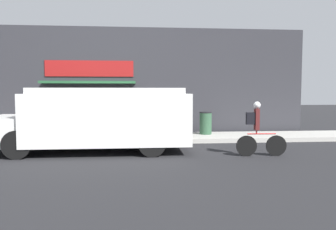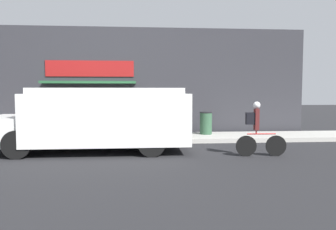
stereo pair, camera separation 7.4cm
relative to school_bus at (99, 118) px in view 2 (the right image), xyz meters
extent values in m
plane|color=#232326|center=(-0.13, 1.34, -1.10)|extent=(70.00, 70.00, 0.00)
cube|color=#ADAAA3|center=(-0.13, 2.43, -1.01)|extent=(28.00, 2.19, 0.17)
cube|color=#2D2D33|center=(-0.13, 3.85, 1.28)|extent=(17.77, 0.18, 4.76)
cube|color=maroon|center=(-0.83, 3.74, 1.85)|extent=(3.77, 0.05, 0.69)
cube|color=#235633|center=(-0.83, 3.40, 1.25)|extent=(3.96, 0.71, 0.10)
cube|color=white|center=(0.34, 0.00, -0.01)|extent=(5.08, 2.39, 1.59)
cube|color=white|center=(-2.82, 0.01, -0.37)|extent=(1.25, 2.19, 0.88)
cube|color=white|center=(0.34, 0.00, 0.88)|extent=(4.67, 2.20, 0.18)
cube|color=red|center=(-1.05, 1.44, 0.07)|extent=(0.03, 0.44, 0.44)
cylinder|color=black|center=(-2.23, 1.04, -0.68)|extent=(0.84, 0.26, 0.84)
cylinder|color=black|center=(-2.24, -1.02, -0.68)|extent=(0.84, 0.26, 0.84)
cylinder|color=black|center=(1.68, 1.02, -0.68)|extent=(0.84, 0.26, 0.84)
cylinder|color=black|center=(1.67, -1.03, -0.68)|extent=(0.84, 0.26, 0.84)
cylinder|color=black|center=(5.43, -1.26, -0.78)|extent=(0.63, 0.07, 0.63)
cylinder|color=black|center=(4.52, -1.23, -0.78)|extent=(0.63, 0.07, 0.63)
cylinder|color=red|center=(4.97, -1.25, -0.42)|extent=(0.87, 0.07, 0.04)
cylinder|color=red|center=(4.82, -1.24, -0.36)|extent=(0.04, 0.04, 0.12)
cube|color=#561E1E|center=(4.82, -1.24, 0.02)|extent=(0.13, 0.20, 0.64)
sphere|color=white|center=(4.82, -1.24, 0.45)|extent=(0.21, 0.21, 0.21)
cube|color=black|center=(4.63, -1.23, 0.05)|extent=(0.27, 0.15, 0.36)
cylinder|color=#2D5138|center=(4.08, 2.76, -0.48)|extent=(0.50, 0.50, 0.89)
cylinder|color=black|center=(4.08, 2.76, -0.02)|extent=(0.51, 0.51, 0.04)
camera|label=1|loc=(1.28, -10.76, 0.84)|focal=35.00mm
camera|label=2|loc=(1.36, -10.76, 0.84)|focal=35.00mm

